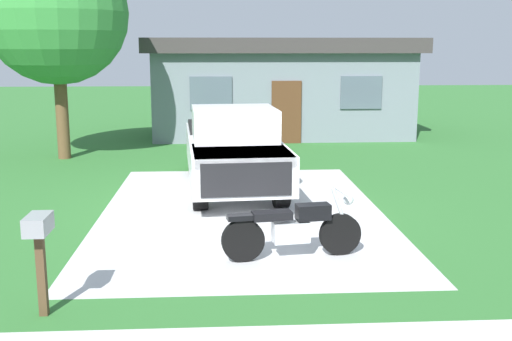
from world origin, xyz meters
TOP-DOWN VIEW (x-y plane):
  - ground_plane at (0.00, 0.00)m, footprint 80.00×80.00m
  - driveway_pad at (0.00, 0.00)m, footprint 5.51×8.34m
  - motorcycle at (0.69, -2.73)m, footprint 2.20×0.72m
  - pickup_truck at (-0.14, 2.18)m, footprint 2.38×5.74m
  - mailbox at (-2.59, -4.63)m, footprint 0.26×0.48m
  - shade_tree at (-4.98, 6.33)m, footprint 4.05×4.05m
  - neighbor_house at (1.81, 11.34)m, footprint 9.60×5.60m

SIDE VIEW (x-z plane):
  - ground_plane at x=0.00m, z-range 0.00..0.00m
  - driveway_pad at x=0.00m, z-range 0.00..0.01m
  - motorcycle at x=0.69m, z-range -0.07..1.02m
  - pickup_truck at x=-0.14m, z-range 0.00..1.90m
  - mailbox at x=-2.59m, z-range 0.35..1.61m
  - neighbor_house at x=1.81m, z-range 0.04..3.54m
  - shade_tree at x=-4.98m, z-range 1.05..7.24m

